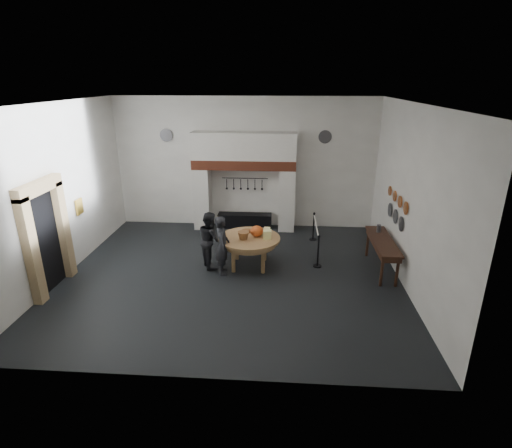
# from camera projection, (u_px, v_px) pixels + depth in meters

# --- Properties ---
(floor) EXTENTS (9.00, 8.00, 0.02)m
(floor) POSITION_uv_depth(u_px,v_px,m) (232.00, 275.00, 10.88)
(floor) COLOR black
(floor) RESTS_ON ground
(ceiling) EXTENTS (9.00, 8.00, 0.02)m
(ceiling) POSITION_uv_depth(u_px,v_px,m) (228.00, 103.00, 9.33)
(ceiling) COLOR silver
(ceiling) RESTS_ON wall_back
(wall_back) EXTENTS (9.00, 0.02, 4.50)m
(wall_back) POSITION_uv_depth(u_px,v_px,m) (245.00, 164.00, 13.85)
(wall_back) COLOR white
(wall_back) RESTS_ON floor
(wall_front) EXTENTS (9.00, 0.02, 4.50)m
(wall_front) POSITION_uv_depth(u_px,v_px,m) (197.00, 265.00, 6.36)
(wall_front) COLOR white
(wall_front) RESTS_ON floor
(wall_left) EXTENTS (0.02, 8.00, 4.50)m
(wall_left) POSITION_uv_depth(u_px,v_px,m) (59.00, 192.00, 10.40)
(wall_left) COLOR white
(wall_left) RESTS_ON floor
(wall_right) EXTENTS (0.02, 8.00, 4.50)m
(wall_right) POSITION_uv_depth(u_px,v_px,m) (411.00, 199.00, 9.81)
(wall_right) COLOR white
(wall_right) RESTS_ON floor
(chimney_pier_left) EXTENTS (0.55, 0.70, 2.15)m
(chimney_pier_left) POSITION_uv_depth(u_px,v_px,m) (203.00, 198.00, 14.03)
(chimney_pier_left) COLOR silver
(chimney_pier_left) RESTS_ON floor
(chimney_pier_right) EXTENTS (0.55, 0.70, 2.15)m
(chimney_pier_right) POSITION_uv_depth(u_px,v_px,m) (287.00, 200.00, 13.83)
(chimney_pier_right) COLOR silver
(chimney_pier_right) RESTS_ON floor
(hearth_brick_band) EXTENTS (3.50, 0.72, 0.32)m
(hearth_brick_band) POSITION_uv_depth(u_px,v_px,m) (244.00, 164.00, 13.50)
(hearth_brick_band) COLOR #9E442B
(hearth_brick_band) RESTS_ON chimney_pier_left
(chimney_hood) EXTENTS (3.50, 0.70, 0.90)m
(chimney_hood) POSITION_uv_depth(u_px,v_px,m) (244.00, 146.00, 13.29)
(chimney_hood) COLOR silver
(chimney_hood) RESTS_ON hearth_brick_band
(iron_range) EXTENTS (1.90, 0.45, 0.50)m
(iron_range) POSITION_uv_depth(u_px,v_px,m) (245.00, 220.00, 14.28)
(iron_range) COLOR black
(iron_range) RESTS_ON floor
(utensil_rail) EXTENTS (1.60, 0.02, 0.02)m
(utensil_rail) POSITION_uv_depth(u_px,v_px,m) (245.00, 178.00, 13.95)
(utensil_rail) COLOR black
(utensil_rail) RESTS_ON wall_back
(door_recess) EXTENTS (0.04, 1.10, 2.50)m
(door_recess) POSITION_uv_depth(u_px,v_px,m) (45.00, 242.00, 9.81)
(door_recess) COLOR black
(door_recess) RESTS_ON floor
(door_jamb_near) EXTENTS (0.22, 0.30, 2.60)m
(door_jamb_near) POSITION_uv_depth(u_px,v_px,m) (31.00, 252.00, 9.13)
(door_jamb_near) COLOR tan
(door_jamb_near) RESTS_ON floor
(door_jamb_far) EXTENTS (0.22, 0.30, 2.60)m
(door_jamb_far) POSITION_uv_depth(u_px,v_px,m) (63.00, 230.00, 10.44)
(door_jamb_far) COLOR tan
(door_jamb_far) RESTS_ON floor
(door_lintel) EXTENTS (0.22, 1.70, 0.30)m
(door_lintel) POSITION_uv_depth(u_px,v_px,m) (38.00, 187.00, 9.32)
(door_lintel) COLOR tan
(door_lintel) RESTS_ON door_jamb_near
(wall_plaque) EXTENTS (0.05, 0.34, 0.44)m
(wall_plaque) POSITION_uv_depth(u_px,v_px,m) (79.00, 207.00, 11.37)
(wall_plaque) COLOR gold
(wall_plaque) RESTS_ON wall_left
(work_table) EXTENTS (1.78, 1.78, 0.07)m
(work_table) POSITION_uv_depth(u_px,v_px,m) (249.00, 239.00, 11.12)
(work_table) COLOR #A5824E
(work_table) RESTS_ON floor
(pumpkin) EXTENTS (0.36, 0.36, 0.31)m
(pumpkin) POSITION_uv_depth(u_px,v_px,m) (257.00, 231.00, 11.14)
(pumpkin) COLOR #D5541E
(pumpkin) RESTS_ON work_table
(cheese_block_big) EXTENTS (0.22, 0.22, 0.24)m
(cheese_block_big) POSITION_uv_depth(u_px,v_px,m) (267.00, 234.00, 10.99)
(cheese_block_big) COLOR #F2ED90
(cheese_block_big) RESTS_ON work_table
(cheese_block_small) EXTENTS (0.18, 0.18, 0.20)m
(cheese_block_small) POSITION_uv_depth(u_px,v_px,m) (267.00, 231.00, 11.28)
(cheese_block_small) COLOR #F8E694
(cheese_block_small) RESTS_ON work_table
(wicker_basket) EXTENTS (0.33, 0.33, 0.22)m
(wicker_basket) POSITION_uv_depth(u_px,v_px,m) (243.00, 236.00, 10.94)
(wicker_basket) COLOR #956336
(wicker_basket) RESTS_ON work_table
(bread_loaf) EXTENTS (0.31, 0.18, 0.13)m
(bread_loaf) POSITION_uv_depth(u_px,v_px,m) (247.00, 231.00, 11.42)
(bread_loaf) COLOR #985736
(bread_loaf) RESTS_ON work_table
(visitor_near) EXTENTS (0.51, 0.67, 1.64)m
(visitor_near) POSITION_uv_depth(u_px,v_px,m) (222.00, 245.00, 10.72)
(visitor_near) COLOR #212227
(visitor_near) RESTS_ON floor
(visitor_far) EXTENTS (0.89, 0.97, 1.61)m
(visitor_far) POSITION_uv_depth(u_px,v_px,m) (210.00, 240.00, 11.12)
(visitor_far) COLOR black
(visitor_far) RESTS_ON floor
(side_table) EXTENTS (0.55, 2.20, 0.06)m
(side_table) POSITION_uv_depth(u_px,v_px,m) (383.00, 241.00, 10.87)
(side_table) COLOR #3C2016
(side_table) RESTS_ON floor
(pewter_jug) EXTENTS (0.12, 0.12, 0.22)m
(pewter_jug) POSITION_uv_depth(u_px,v_px,m) (379.00, 228.00, 11.39)
(pewter_jug) COLOR #55545A
(pewter_jug) RESTS_ON side_table
(copper_pan_a) EXTENTS (0.03, 0.34, 0.34)m
(copper_pan_a) POSITION_uv_depth(u_px,v_px,m) (406.00, 208.00, 10.10)
(copper_pan_a) COLOR #C6662D
(copper_pan_a) RESTS_ON wall_right
(copper_pan_b) EXTENTS (0.03, 0.32, 0.32)m
(copper_pan_b) POSITION_uv_depth(u_px,v_px,m) (400.00, 202.00, 10.62)
(copper_pan_b) COLOR #C6662D
(copper_pan_b) RESTS_ON wall_right
(copper_pan_c) EXTENTS (0.03, 0.30, 0.30)m
(copper_pan_c) POSITION_uv_depth(u_px,v_px,m) (395.00, 196.00, 11.13)
(copper_pan_c) COLOR #C6662D
(copper_pan_c) RESTS_ON wall_right
(copper_pan_d) EXTENTS (0.03, 0.28, 0.28)m
(copper_pan_d) POSITION_uv_depth(u_px,v_px,m) (390.00, 191.00, 11.65)
(copper_pan_d) COLOR #C6662D
(copper_pan_d) RESTS_ON wall_right
(pewter_plate_left) EXTENTS (0.03, 0.40, 0.40)m
(pewter_plate_left) POSITION_uv_depth(u_px,v_px,m) (401.00, 224.00, 10.46)
(pewter_plate_left) COLOR #4C4C51
(pewter_plate_left) RESTS_ON wall_right
(pewter_plate_mid) EXTENTS (0.03, 0.40, 0.40)m
(pewter_plate_mid) POSITION_uv_depth(u_px,v_px,m) (395.00, 216.00, 11.02)
(pewter_plate_mid) COLOR #4C4C51
(pewter_plate_mid) RESTS_ON wall_right
(pewter_plate_right) EXTENTS (0.03, 0.40, 0.40)m
(pewter_plate_right) POSITION_uv_depth(u_px,v_px,m) (390.00, 210.00, 11.59)
(pewter_plate_right) COLOR #4C4C51
(pewter_plate_right) RESTS_ON wall_right
(pewter_plate_back_left) EXTENTS (0.44, 0.03, 0.44)m
(pewter_plate_back_left) POSITION_uv_depth(u_px,v_px,m) (166.00, 135.00, 13.67)
(pewter_plate_back_left) COLOR #4C4C51
(pewter_plate_back_left) RESTS_ON wall_back
(pewter_plate_back_right) EXTENTS (0.44, 0.03, 0.44)m
(pewter_plate_back_right) POSITION_uv_depth(u_px,v_px,m) (325.00, 137.00, 13.31)
(pewter_plate_back_right) COLOR #4C4C51
(pewter_plate_back_right) RESTS_ON wall_back
(barrier_post_near) EXTENTS (0.05, 0.05, 0.90)m
(barrier_post_near) POSITION_uv_depth(u_px,v_px,m) (318.00, 252.00, 11.21)
(barrier_post_near) COLOR black
(barrier_post_near) RESTS_ON floor
(barrier_post_far) EXTENTS (0.05, 0.05, 0.90)m
(barrier_post_far) POSITION_uv_depth(u_px,v_px,m) (314.00, 227.00, 13.08)
(barrier_post_far) COLOR black
(barrier_post_far) RESTS_ON floor
(barrier_rope) EXTENTS (0.04, 2.00, 0.04)m
(barrier_rope) POSITION_uv_depth(u_px,v_px,m) (316.00, 226.00, 12.01)
(barrier_rope) COLOR white
(barrier_rope) RESTS_ON barrier_post_near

